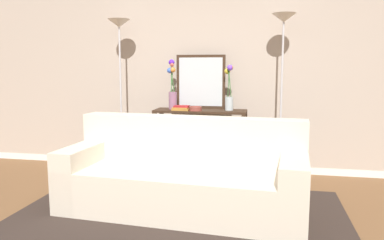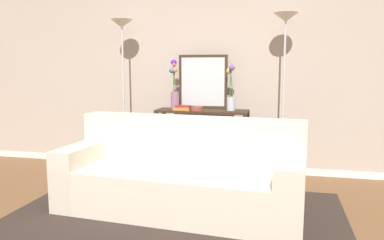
{
  "view_description": "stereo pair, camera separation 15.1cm",
  "coord_description": "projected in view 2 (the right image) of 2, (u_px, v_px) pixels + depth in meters",
  "views": [
    {
      "loc": [
        0.8,
        -2.63,
        1.38
      ],
      "look_at": [
        0.0,
        1.39,
        0.8
      ],
      "focal_mm": 35.6,
      "sensor_mm": 36.0,
      "label": 1
    },
    {
      "loc": [
        0.95,
        -2.6,
        1.38
      ],
      "look_at": [
        0.0,
        1.39,
        0.8
      ],
      "focal_mm": 35.6,
      "sensor_mm": 36.0,
      "label": 2
    }
  ],
  "objects": [
    {
      "name": "vase_tall_flowers",
      "position": [
        174.0,
        89.0,
        4.81
      ],
      "size": [
        0.12,
        0.13,
        0.63
      ],
      "color": "gray",
      "rests_on": "console_table"
    },
    {
      "name": "floor_lamp_left",
      "position": [
        123.0,
        53.0,
        4.84
      ],
      "size": [
        0.28,
        0.28,
        1.97
      ],
      "color": "silver",
      "rests_on": "ground"
    },
    {
      "name": "wall_mirror",
      "position": [
        203.0,
        82.0,
        4.85
      ],
      "size": [
        0.63,
        0.02,
        0.68
      ],
      "color": "#382619",
      "rests_on": "console_table"
    },
    {
      "name": "area_rug",
      "position": [
        177.0,
        215.0,
        3.55
      ],
      "size": [
        3.07,
        1.91,
        0.01
      ],
      "color": "#332823",
      "rests_on": "ground"
    },
    {
      "name": "vase_short_flowers",
      "position": [
        231.0,
        91.0,
        4.65
      ],
      "size": [
        0.12,
        0.13,
        0.56
      ],
      "color": "silver",
      "rests_on": "console_table"
    },
    {
      "name": "console_table",
      "position": [
        202.0,
        131.0,
        4.79
      ],
      "size": [
        1.15,
        0.37,
        0.84
      ],
      "color": "#382619",
      "rests_on": "ground"
    },
    {
      "name": "book_stack",
      "position": [
        183.0,
        108.0,
        4.7
      ],
      "size": [
        0.22,
        0.16,
        0.06
      ],
      "color": "#B77F33",
      "rests_on": "console_table"
    },
    {
      "name": "book_row_under_console",
      "position": [
        181.0,
        169.0,
        4.92
      ],
      "size": [
        0.41,
        0.18,
        0.13
      ],
      "color": "silver",
      "rests_on": "ground"
    },
    {
      "name": "couch",
      "position": [
        182.0,
        178.0,
        3.66
      ],
      "size": [
        2.34,
        1.04,
        0.88
      ],
      "color": "beige",
      "rests_on": "ground"
    },
    {
      "name": "back_wall",
      "position": [
        209.0,
        61.0,
        5.02
      ],
      "size": [
        12.0,
        0.15,
        2.92
      ],
      "color": "white",
      "rests_on": "ground"
    },
    {
      "name": "fruit_bowl",
      "position": [
        197.0,
        109.0,
        4.64
      ],
      "size": [
        0.15,
        0.15,
        0.05
      ],
      "color": "brown",
      "rests_on": "console_table"
    },
    {
      "name": "floor_lamp_right",
      "position": [
        285.0,
        51.0,
        4.38
      ],
      "size": [
        0.28,
        0.28,
        1.98
      ],
      "color": "silver",
      "rests_on": "ground"
    }
  ]
}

